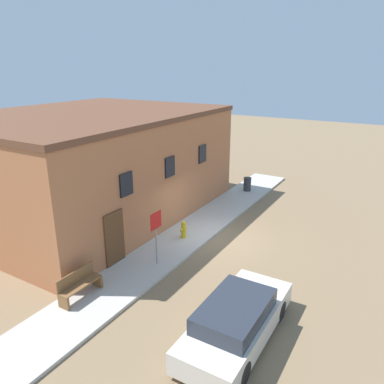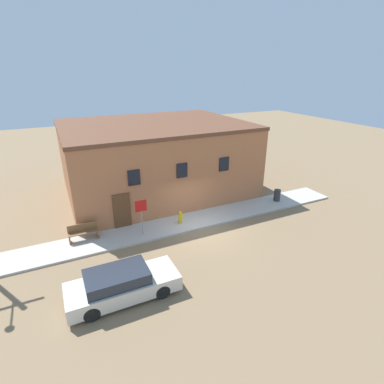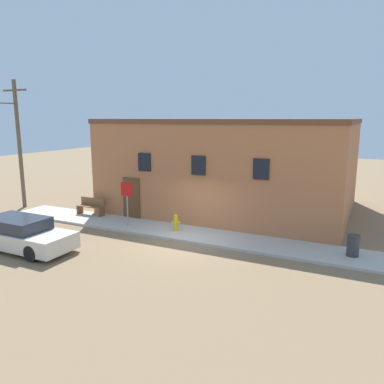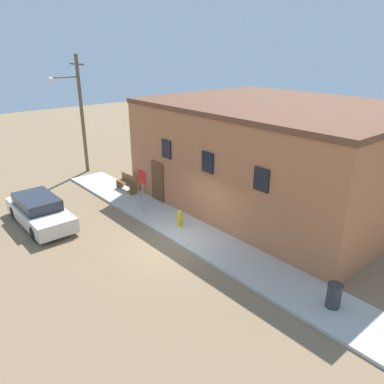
{
  "view_description": "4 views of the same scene",
  "coord_description": "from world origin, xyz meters",
  "views": [
    {
      "loc": [
        -13.56,
        -6.92,
        7.36
      ],
      "look_at": [
        -0.08,
        1.07,
        2.0
      ],
      "focal_mm": 35.0,
      "sensor_mm": 36.0,
      "label": 1
    },
    {
      "loc": [
        -7.14,
        -13.67,
        8.8
      ],
      "look_at": [
        -0.08,
        1.07,
        2.0
      ],
      "focal_mm": 28.0,
      "sensor_mm": 36.0,
      "label": 2
    },
    {
      "loc": [
        7.05,
        -13.46,
        5.2
      ],
      "look_at": [
        -0.08,
        1.07,
        2.0
      ],
      "focal_mm": 35.0,
      "sensor_mm": 36.0,
      "label": 3
    },
    {
      "loc": [
        11.09,
        -8.39,
        7.64
      ],
      "look_at": [
        -0.08,
        1.07,
        2.0
      ],
      "focal_mm": 35.0,
      "sensor_mm": 36.0,
      "label": 4
    }
  ],
  "objects": [
    {
      "name": "bench",
      "position": [
        -6.36,
        1.62,
        0.56
      ],
      "size": [
        1.54,
        0.44,
        0.9
      ],
      "color": "brown",
      "rests_on": "sidewalk"
    },
    {
      "name": "fire_hydrant",
      "position": [
        -0.87,
        1.03,
        0.51
      ],
      "size": [
        0.44,
        0.21,
        0.78
      ],
      "color": "gold",
      "rests_on": "sidewalk"
    },
    {
      "name": "brick_building",
      "position": [
        -0.26,
        7.04,
        2.58
      ],
      "size": [
        12.81,
        9.93,
        5.16
      ],
      "color": "#B26B42",
      "rests_on": "ground"
    },
    {
      "name": "parked_car",
      "position": [
        -5.48,
        -3.57,
        0.63
      ],
      "size": [
        4.53,
        1.74,
        1.3
      ],
      "color": "black",
      "rests_on": "ground"
    },
    {
      "name": "sidewalk",
      "position": [
        0.0,
        1.07,
        0.06
      ],
      "size": [
        20.79,
        2.14,
        0.12
      ],
      "color": "#BCB7AD",
      "rests_on": "ground"
    },
    {
      "name": "trash_bin",
      "position": [
        6.6,
        1.15,
        0.53
      ],
      "size": [
        0.47,
        0.47,
        0.81
      ],
      "color": "#333338",
      "rests_on": "sidewalk"
    },
    {
      "name": "stop_sign",
      "position": [
        -3.32,
        0.7,
        1.59
      ],
      "size": [
        0.64,
        0.06,
        2.11
      ],
      "color": "gray",
      "rests_on": "sidewalk"
    },
    {
      "name": "ground_plane",
      "position": [
        0.0,
        0.0,
        0.0
      ],
      "size": [
        80.0,
        80.0,
        0.0
      ],
      "primitive_type": "plane",
      "color": "#846B4C"
    }
  ]
}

